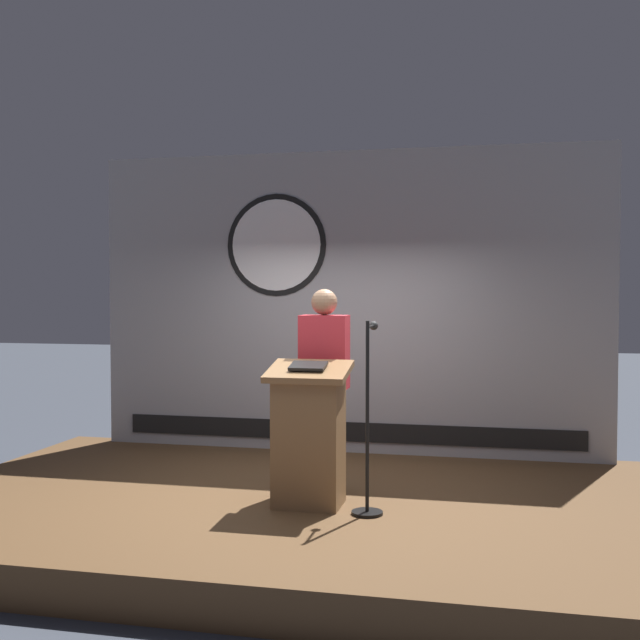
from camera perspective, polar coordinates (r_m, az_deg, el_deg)
The scene contains 6 objects.
ground_plane at distance 6.78m, azimuth -1.07°, elevation -14.98°, with size 40.00×40.00×0.00m, color #383D47.
stage_platform at distance 6.74m, azimuth -1.07°, elevation -13.77°, with size 6.40×4.00×0.30m, color brown.
banner_display at distance 8.29m, azimuth 1.86°, elevation 1.26°, with size 5.36×0.12×3.14m.
podium at distance 6.30m, azimuth -0.81°, elevation -8.28°, with size 0.64×0.50×1.14m.
speaker_person at distance 6.71m, azimuth 0.31°, elevation -4.90°, with size 0.40×0.26×1.71m.
microphone_stand at distance 6.11m, azimuth 3.48°, elevation -9.09°, with size 0.24×0.46×1.47m.
Camera 1 is at (1.55, -6.29, 2.00)m, focal length 44.52 mm.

